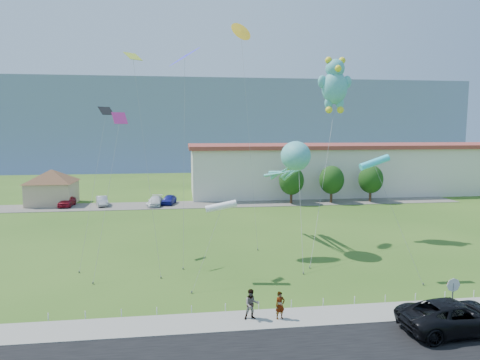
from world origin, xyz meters
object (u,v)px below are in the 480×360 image
warehouse (368,168)px  parked_car_white (155,201)px  pavilion (52,183)px  parked_car_red (67,201)px  suv (456,316)px  teddy_bear_kite (335,84)px  octopus_kite (292,163)px  parked_car_silver (102,201)px  pedestrian_left (280,305)px  stop_sign (453,289)px  parked_car_blue (169,200)px  pedestrian_right (252,304)px

warehouse → parked_car_white: warehouse is taller
pavilion → parked_car_red: bearing=-41.0°
suv → teddy_bear_kite: 25.43m
octopus_kite → suv: bearing=-75.2°
octopus_kite → parked_car_silver: bearing=131.3°
pavilion → pedestrian_left: 47.41m
pedestrian_left → stop_sign: bearing=-21.9°
octopus_kite → parked_car_red: bearing=137.0°
stop_sign → pedestrian_left: (-9.56, 1.35, -0.99)m
pavilion → parked_car_silver: bearing=-17.2°
suv → teddy_bear_kite: teddy_bear_kite is taller
parked_car_silver → parked_car_white: 7.46m
parked_car_silver → parked_car_blue: 9.29m
warehouse → octopus_kite: octopus_kite is taller
pedestrian_left → octopus_kite: bearing=59.6°
warehouse → stop_sign: (-16.50, -48.21, -2.26)m
stop_sign → suv: stop_sign is taller
suv → parked_car_blue: 44.34m
parked_car_red → teddy_bear_kite: 39.68m
suv → parked_car_silver: size_ratio=1.51×
pavilion → parked_car_red: (2.51, -2.18, -2.25)m
pavilion → suv: bearing=-53.0°
teddy_bear_kite → pedestrian_right: bearing=-121.3°
parked_car_white → parked_car_blue: bearing=32.0°
parked_car_red → parked_car_white: parked_car_red is taller
stop_sign → parked_car_red: 50.64m
warehouse → parked_car_silver: (-42.77, -8.24, -3.41)m
warehouse → parked_car_blue: 34.66m
suv → parked_car_white: size_ratio=1.35×
pavilion → warehouse: size_ratio=0.15×
warehouse → octopus_kite: 39.02m
suv → parked_car_blue: (-16.32, 41.23, -0.17)m
stop_sign → parked_car_blue: stop_sign is taller
pavilion → pedestrian_left: (23.94, -40.86, -2.14)m
teddy_bear_kite → pedestrian_left: bearing=-117.3°
stop_sign → pedestrian_right: 11.30m
suv → parked_car_blue: size_ratio=1.55×
suv → pedestrian_left: (-8.90, 2.64, -0.01)m
suv → parked_car_white: 44.20m
suv → parked_car_white: bearing=21.5°
stop_sign → parked_car_red: stop_sign is taller
warehouse → parked_car_red: 48.31m
pedestrian_right → parked_car_white: 38.25m
pedestrian_left → parked_car_blue: (-7.43, 38.59, -0.16)m
pavilion → pedestrian_right: (22.34, -40.69, -2.06)m
parked_car_silver → parked_car_red: bearing=164.0°
stop_sign → suv: size_ratio=0.42×
pavilion → octopus_kite: octopus_kite is taller
pavilion → parked_car_silver: size_ratio=2.31×
pedestrian_left → pedestrian_right: size_ratio=0.91×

